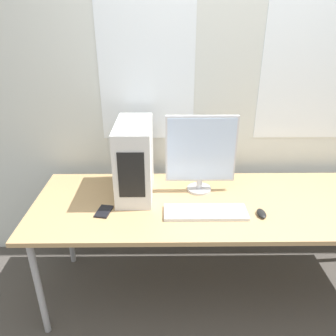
% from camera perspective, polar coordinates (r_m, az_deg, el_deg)
% --- Properties ---
extents(wall_back, '(8.00, 0.07, 2.70)m').
position_cam_1_polar(wall_back, '(2.40, 9.99, 13.51)').
color(wall_back, silver).
rests_on(wall_back, ground_plane).
extents(desk, '(2.52, 0.81, 0.75)m').
position_cam_1_polar(desk, '(2.15, 11.11, -6.73)').
color(desk, tan).
rests_on(desk, ground_plane).
extents(pc_tower, '(0.22, 0.47, 0.48)m').
position_cam_1_polar(pc_tower, '(2.10, -5.83, 1.54)').
color(pc_tower, silver).
rests_on(pc_tower, desk).
extents(monitor_main, '(0.45, 0.16, 0.52)m').
position_cam_1_polar(monitor_main, '(2.11, 5.73, 2.73)').
color(monitor_main, '#B7B7BC').
rests_on(monitor_main, desk).
extents(keyboard, '(0.49, 0.16, 0.02)m').
position_cam_1_polar(keyboard, '(1.97, 6.56, -7.64)').
color(keyboard, silver).
rests_on(keyboard, desk).
extents(mouse, '(0.05, 0.10, 0.03)m').
position_cam_1_polar(mouse, '(2.02, 15.96, -7.60)').
color(mouse, black).
rests_on(mouse, desk).
extents(cell_phone, '(0.10, 0.14, 0.01)m').
position_cam_1_polar(cell_phone, '(2.02, -11.11, -7.43)').
color(cell_phone, black).
rests_on(cell_phone, desk).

